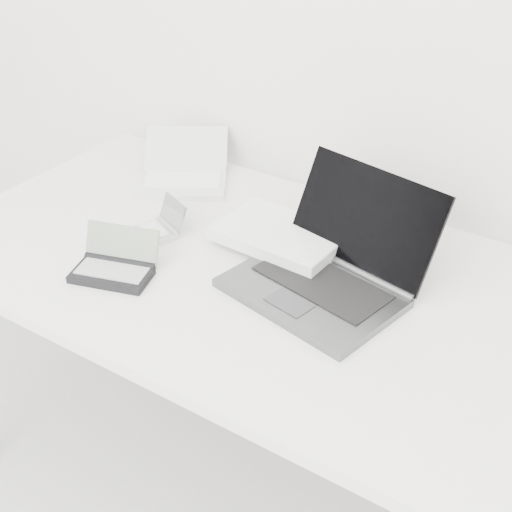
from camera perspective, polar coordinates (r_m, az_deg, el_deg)
The scene contains 5 objects.
desk at distance 1.56m, azimuth 1.73°, elevation -2.96°, with size 1.60×0.80×0.73m.
laptop_large at distance 1.53m, azimuth 4.15°, elevation 0.05°, with size 0.51×0.40×0.22m.
netbook_open_white at distance 1.92m, azimuth -5.80°, elevation 6.58°, with size 0.34×0.35×0.09m.
pda_silver at distance 1.68m, azimuth -7.66°, elevation 2.29°, with size 0.13×0.13×0.08m.
palmtop_charcoal at distance 1.56m, azimuth -11.24°, elevation -0.84°, with size 0.20×0.17×0.09m.
Camera 1 is at (0.66, 0.47, 1.59)m, focal length 50.00 mm.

